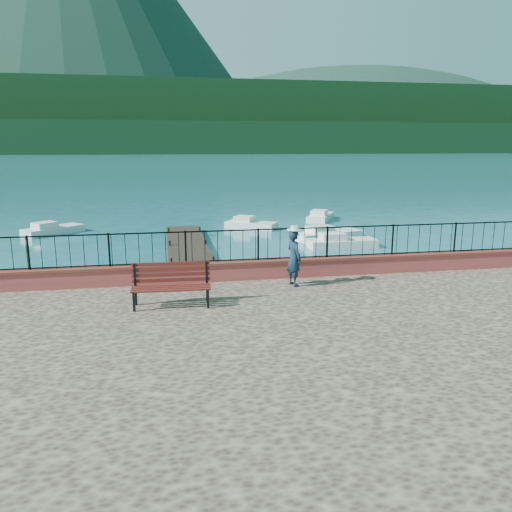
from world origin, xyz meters
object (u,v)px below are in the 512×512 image
object	(u,v)px
person	(294,258)
boat_5	(320,215)
park_bench	(172,294)
boat_4	(251,222)
boat_3	(53,227)
boat_2	(329,232)
boat_1	(342,240)
boat_0	(66,281)

from	to	relation	value
person	boat_5	size ratio (longest dim) A/B	0.48
park_bench	boat_4	world-z (taller)	park_bench
boat_3	boat_5	size ratio (longest dim) A/B	1.01
park_bench	boat_3	distance (m)	20.10
park_bench	boat_4	size ratio (longest dim) A/B	0.62
boat_2	boat_3	world-z (taller)	same
park_bench	boat_2	xyz separation A→B (m)	(9.07, 14.35, -1.13)
boat_3	boat_4	world-z (taller)	same
park_bench	boat_4	bearing A→B (deg)	76.59
boat_2	boat_5	size ratio (longest dim) A/B	1.16
person	boat_1	size ratio (longest dim) A/B	0.47
boat_0	boat_3	world-z (taller)	same
boat_0	boat_3	distance (m)	13.18
boat_4	boat_5	distance (m)	6.05
boat_2	boat_1	bearing A→B (deg)	-109.30
boat_0	boat_2	world-z (taller)	same
boat_3	person	bearing A→B (deg)	-101.93
boat_1	boat_2	xyz separation A→B (m)	(0.08, 2.45, 0.00)
boat_2	boat_3	distance (m)	16.41
boat_2	boat_5	distance (m)	7.21
person	boat_3	size ratio (longest dim) A/B	0.47
person	boat_4	bearing A→B (deg)	-21.97
person	boat_4	size ratio (longest dim) A/B	0.51
boat_4	boat_1	bearing A→B (deg)	-29.85
park_bench	boat_3	xyz separation A→B (m)	(-6.70, 18.92, -1.13)
person	boat_1	distance (m)	12.00
boat_2	boat_4	bearing A→B (deg)	112.80
person	boat_3	distance (m)	20.45
boat_1	boat_3	distance (m)	17.18
person	boat_3	bearing A→B (deg)	14.17
park_bench	boat_5	distance (m)	23.95
boat_0	boat_4	distance (m)	15.57
boat_3	boat_5	distance (m)	17.68
boat_2	boat_5	world-z (taller)	same
boat_1	boat_4	distance (m)	7.74
person	boat_2	distance (m)	14.24
boat_0	boat_3	bearing A→B (deg)	102.31
boat_1	boat_2	size ratio (longest dim) A/B	0.88
park_bench	boat_5	world-z (taller)	park_bench
park_bench	boat_5	xyz separation A→B (m)	(10.82, 21.34, -1.13)
boat_3	boat_5	bearing A→B (deg)	-34.30
person	boat_4	distance (m)	17.59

